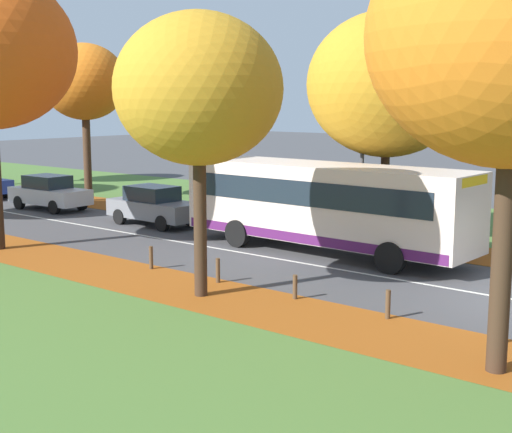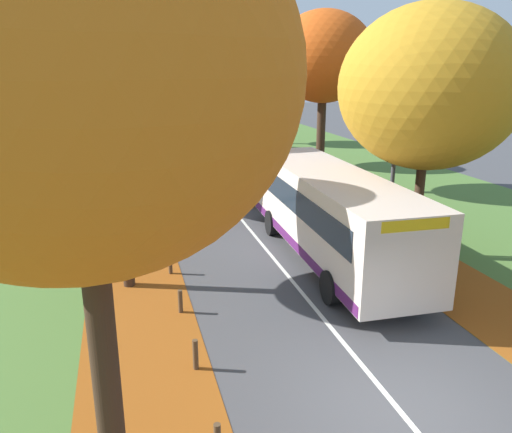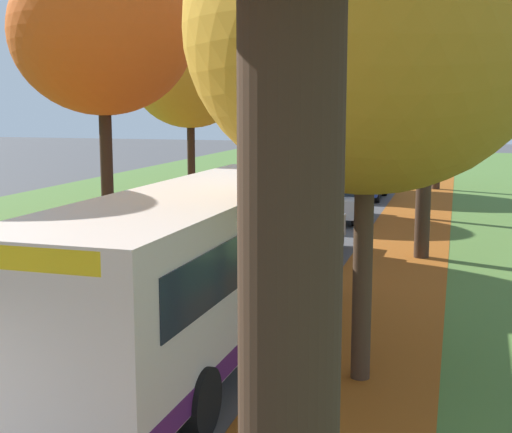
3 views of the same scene
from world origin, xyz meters
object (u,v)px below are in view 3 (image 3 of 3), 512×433
at_px(tree_left_mid, 102,33).
at_px(bollard_fifth, 33,277).
at_px(tree_right_near, 368,28).
at_px(car_grey_lead, 305,229).
at_px(tree_right_mid, 430,24).
at_px(tree_right_far, 426,63).
at_px(streetlamp_right, 307,149).
at_px(tree_left_distant, 247,49).
at_px(tree_left_far, 190,75).
at_px(car_silver_following, 338,199).
at_px(car_blue_third_in_line, 365,181).
at_px(car_black_trailing, 383,162).
at_px(car_green_fourth_in_line, 381,169).
at_px(bus, 203,260).
at_px(tree_right_distant, 440,67).

bearing_deg(tree_left_mid, bollard_fifth, -78.73).
bearing_deg(tree_right_near, car_grey_lead, 107.36).
bearing_deg(tree_right_near, tree_right_mid, 87.11).
bearing_deg(tree_right_far, streetlamp_right, -94.03).
xyz_separation_m(tree_left_distant, car_grey_lead, (7.06, -17.75, -6.60)).
height_order(tree_left_far, tree_left_distant, tree_left_distant).
xyz_separation_m(tree_right_far, car_silver_following, (-3.11, -1.08, -5.19)).
distance_m(car_blue_third_in_line, car_black_trailing, 11.92).
height_order(car_blue_third_in_line, car_green_fourth_in_line, same).
bearing_deg(streetlamp_right, bus, 178.14).
height_order(tree_right_far, car_green_fourth_in_line, tree_right_far).
bearing_deg(car_silver_following, car_blue_third_in_line, 88.24).
height_order(tree_left_mid, tree_left_far, tree_left_mid).
bearing_deg(car_green_fourth_in_line, car_grey_lead, -90.13).
height_order(tree_left_distant, streetlamp_right, tree_left_distant).
height_order(tree_right_distant, streetlamp_right, tree_right_distant).
distance_m(tree_right_near, car_blue_third_in_line, 23.40).
relative_size(tree_right_far, car_silver_following, 1.86).
bearing_deg(tree_left_far, tree_right_near, -61.41).
bearing_deg(tree_right_near, streetlamp_right, 153.25).
distance_m(bollard_fifth, car_black_trailing, 31.73).
bearing_deg(bus, tree_right_near, -11.37).
relative_size(bus, car_blue_third_in_line, 2.46).
distance_m(car_grey_lead, car_blue_third_in_line, 13.66).
bearing_deg(tree_right_distant, tree_left_distant, -176.51).
bearing_deg(car_black_trailing, tree_left_distant, -130.82).
bearing_deg(car_blue_third_in_line, car_silver_following, -91.76).
xyz_separation_m(tree_right_near, tree_right_distant, (0.37, 27.45, 0.71)).
relative_size(tree_right_distant, car_grey_lead, 1.97).
relative_size(tree_left_distant, streetlamp_right, 1.71).
bearing_deg(tree_left_far, tree_right_far, -5.23).
bearing_deg(car_silver_following, car_grey_lead, -88.74).
bearing_deg(car_grey_lead, car_silver_following, 91.26).
relative_size(tree_left_distant, tree_right_distant, 1.23).
distance_m(tree_left_distant, car_black_trailing, 12.26).
distance_m(tree_left_distant, car_silver_following, 14.37).
bearing_deg(tree_right_far, car_silver_following, -160.83).
bearing_deg(car_blue_third_in_line, car_black_trailing, 91.72).
relative_size(tree_left_distant, car_green_fourth_in_line, 2.41).
relative_size(car_blue_third_in_line, car_black_trailing, 1.00).
bearing_deg(car_black_trailing, car_green_fourth_in_line, -85.75).
xyz_separation_m(tree_left_far, car_blue_third_in_line, (7.07, 4.64, -4.90)).
relative_size(tree_left_mid, tree_left_distant, 0.91).
bearing_deg(bus, car_black_trailing, 90.33).
height_order(tree_left_distant, tree_right_mid, tree_left_distant).
distance_m(tree_left_mid, tree_right_far, 12.28).
relative_size(bollard_fifth, bus, 0.07).
height_order(tree_left_far, car_black_trailing, tree_left_far).
height_order(bollard_fifth, streetlamp_right, streetlamp_right).
height_order(tree_right_mid, car_silver_following, tree_right_mid).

